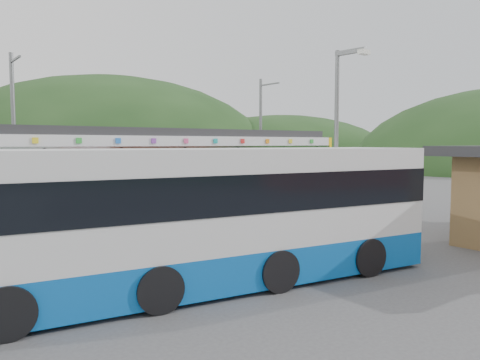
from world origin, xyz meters
TOP-DOWN VIEW (x-y plane):
  - ground at (0.00, 0.00)m, footprint 120.00×120.00m
  - hills at (6.19, 5.29)m, footprint 146.00×149.00m
  - platform at (0.00, 3.30)m, footprint 26.00×3.20m
  - yellow_line at (0.00, 2.00)m, footprint 26.00×0.10m
  - train at (-1.27, 6.00)m, footprint 20.44×3.01m
  - catenary_mast_west at (-7.00, 8.56)m, footprint 0.18×1.80m
  - catenary_mast_east at (7.00, 8.56)m, footprint 0.18×1.80m
  - bus at (-6.16, -5.39)m, footprint 11.12×4.08m
  - lamp_post at (-1.33, -5.04)m, footprint 0.36×1.01m

SIDE VIEW (x-z plane):
  - ground at x=0.00m, z-range 0.00..0.00m
  - hills at x=6.19m, z-range -13.00..13.00m
  - platform at x=0.00m, z-range 0.00..0.30m
  - yellow_line at x=0.00m, z-range 0.30..0.31m
  - bus at x=-6.16m, z-range -0.05..2.91m
  - train at x=-1.27m, z-range 0.19..3.93m
  - lamp_post at x=-1.33m, z-range 0.56..6.20m
  - catenary_mast_west at x=-7.00m, z-range 0.15..7.15m
  - catenary_mast_east at x=7.00m, z-range 0.15..7.15m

